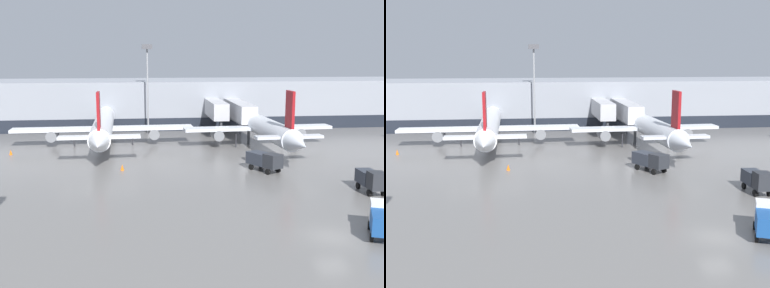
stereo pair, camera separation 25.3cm
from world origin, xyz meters
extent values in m
plane|color=slate|center=(0.00, 0.00, 0.00)|extent=(320.00, 320.00, 0.00)
cube|color=gray|center=(0.00, 62.00, 4.50)|extent=(160.00, 16.00, 9.00)
cube|color=#1E232D|center=(0.00, 53.95, 1.20)|extent=(156.80, 0.10, 2.40)
cube|color=#BCBCC1|center=(2.35, 46.26, 4.60)|extent=(2.60, 15.48, 2.80)
cylinder|color=#3F4247|center=(2.35, 39.12, 1.60)|extent=(0.44, 0.44, 3.20)
cube|color=#BCBCC1|center=(-1.28, 48.45, 4.60)|extent=(2.60, 11.09, 2.80)
cylinder|color=#3F4247|center=(-1.28, 43.51, 1.60)|extent=(0.44, 0.44, 3.20)
cylinder|color=silver|center=(3.53, 38.66, 3.38)|extent=(4.33, 30.77, 2.92)
cone|color=silver|center=(2.75, 55.58, 3.38)|extent=(2.92, 3.34, 2.78)
cone|color=silver|center=(4.34, 21.15, 3.38)|extent=(2.83, 4.50, 2.63)
cube|color=silver|center=(3.57, 37.89, 2.79)|extent=(23.30, 3.78, 0.44)
cube|color=silver|center=(4.18, 24.57, 3.67)|extent=(8.88, 1.93, 0.35)
cube|color=maroon|center=(4.18, 24.57, 6.90)|extent=(0.47, 2.46, 5.29)
cylinder|color=slate|center=(-2.92, 37.59, 1.91)|extent=(1.74, 3.06, 1.61)
cylinder|color=slate|center=(10.06, 38.19, 1.91)|extent=(1.74, 3.06, 1.61)
cylinder|color=#2D2D33|center=(3.07, 48.61, 1.03)|extent=(0.20, 0.20, 2.06)
cylinder|color=#2D2D33|center=(-0.11, 36.96, 1.03)|extent=(0.20, 0.20, 2.06)
cylinder|color=#2D2D33|center=(7.31, 37.30, 1.03)|extent=(0.20, 0.20, 2.06)
cylinder|color=silver|center=(-20.35, 42.00, 3.20)|extent=(3.78, 29.90, 3.01)
cone|color=silver|center=(-20.77, 58.56, 3.20)|extent=(2.95, 3.39, 2.86)
cone|color=silver|center=(-19.90, 24.82, 3.20)|extent=(2.83, 4.59, 2.71)
cube|color=silver|center=(-20.33, 41.25, 2.60)|extent=(28.01, 3.67, 0.44)
cube|color=silver|center=(-19.99, 28.28, 3.50)|extent=(10.66, 1.93, 0.35)
cube|color=maroon|center=(-19.99, 28.28, 6.72)|extent=(0.43, 2.67, 5.23)
cylinder|color=slate|center=(-28.15, 41.05, 1.68)|extent=(1.74, 3.29, 1.66)
cylinder|color=slate|center=(-12.51, 41.45, 1.68)|extent=(1.74, 3.29, 1.66)
cylinder|color=#2D2D33|center=(-20.60, 51.69, 0.92)|extent=(0.20, 0.20, 1.84)
cylinder|color=#2D2D33|center=(-24.78, 40.39, 0.92)|extent=(0.20, 0.20, 1.84)
cylinder|color=#2D2D33|center=(-15.84, 40.62, 0.92)|extent=(0.20, 0.20, 1.84)
cube|color=#19478C|center=(3.51, -1.12, 1.43)|extent=(2.86, 3.29, 1.46)
cube|color=silver|center=(4.40, 0.92, 1.59)|extent=(2.35, 2.27, 1.79)
cylinder|color=black|center=(3.63, 1.32, 0.35)|extent=(0.51, 0.74, 0.70)
cylinder|color=black|center=(2.53, -1.23, 0.35)|extent=(0.51, 0.74, 0.70)
cube|color=#2D333D|center=(-0.21, 22.45, 1.44)|extent=(3.03, 3.49, 1.48)
cube|color=#26282D|center=(0.91, 20.34, 1.54)|extent=(2.40, 2.43, 1.67)
cylinder|color=black|center=(1.68, 20.67, 0.35)|extent=(0.55, 0.74, 0.70)
cylinder|color=black|center=(0.21, 19.89, 0.35)|extent=(0.55, 0.74, 0.70)
cylinder|color=black|center=(0.28, 23.31, 0.35)|extent=(0.55, 0.74, 0.70)
cylinder|color=black|center=(-1.19, 22.53, 0.35)|extent=(0.55, 0.74, 0.70)
cube|color=#2D333D|center=(8.82, 12.34, 1.40)|extent=(1.76, 2.80, 1.39)
cube|color=#26282D|center=(8.71, 10.14, 1.58)|extent=(1.62, 1.74, 1.77)
cylinder|color=black|center=(9.44, 10.04, 0.35)|extent=(0.28, 0.71, 0.70)
cylinder|color=black|center=(7.98, 10.11, 0.35)|extent=(0.28, 0.71, 0.70)
cylinder|color=black|center=(9.57, 12.79, 0.35)|extent=(0.28, 0.71, 0.70)
cylinder|color=black|center=(8.11, 12.86, 0.35)|extent=(0.28, 0.71, 0.70)
cone|color=orange|center=(-17.03, 24.03, 0.37)|extent=(0.46, 0.46, 0.74)
cone|color=orange|center=(-33.00, 35.10, 0.38)|extent=(0.46, 0.46, 0.76)
cylinder|color=gray|center=(-13.11, 51.20, 7.46)|extent=(0.30, 0.30, 14.92)
cube|color=#4C4C51|center=(-13.11, 51.20, 15.32)|extent=(1.80, 1.80, 0.80)
camera|label=1|loc=(-15.11, -34.14, 14.17)|focal=45.00mm
camera|label=2|loc=(-14.86, -34.17, 14.17)|focal=45.00mm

